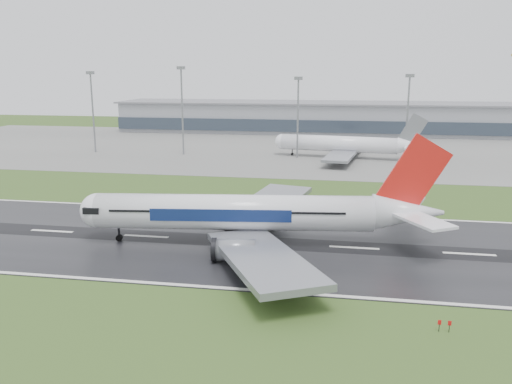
# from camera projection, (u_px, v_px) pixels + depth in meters

# --- Properties ---
(ground) EXTENTS (520.00, 520.00, 0.00)m
(ground) POSITION_uv_depth(u_px,v_px,m) (354.00, 248.00, 95.54)
(ground) COLOR #2F4B1B
(ground) RESTS_ON ground
(runway) EXTENTS (400.00, 45.00, 0.10)m
(runway) POSITION_uv_depth(u_px,v_px,m) (354.00, 248.00, 95.53)
(runway) COLOR black
(runway) RESTS_ON ground
(apron) EXTENTS (400.00, 130.00, 0.08)m
(apron) POSITION_uv_depth(u_px,v_px,m) (351.00, 149.00, 215.54)
(apron) COLOR slate
(apron) RESTS_ON ground
(terminal) EXTENTS (240.00, 36.00, 15.00)m
(terminal) POSITION_uv_depth(u_px,v_px,m) (351.00, 118.00, 271.45)
(terminal) COLOR gray
(terminal) RESTS_ON ground
(main_airliner) EXTENTS (74.66, 71.87, 19.86)m
(main_airliner) POSITION_uv_depth(u_px,v_px,m) (260.00, 191.00, 95.99)
(main_airliner) COLOR white
(main_airliner) RESTS_ON runway
(parked_airliner) EXTENTS (63.03, 59.72, 16.50)m
(parked_airliner) POSITION_uv_depth(u_px,v_px,m) (345.00, 136.00, 192.44)
(parked_airliner) COLOR white
(parked_airliner) RESTS_ON apron
(floodmast_0) EXTENTS (0.64, 0.64, 30.30)m
(floodmast_0) POSITION_uv_depth(u_px,v_px,m) (93.00, 114.00, 204.67)
(floodmast_0) COLOR gray
(floodmast_0) RESTS_ON ground
(floodmast_1) EXTENTS (0.64, 0.64, 32.09)m
(floodmast_1) POSITION_uv_depth(u_px,v_px,m) (182.00, 113.00, 198.46)
(floodmast_1) COLOR gray
(floodmast_1) RESTS_ON ground
(floodmast_2) EXTENTS (0.64, 0.64, 28.41)m
(floodmast_2) POSITION_uv_depth(u_px,v_px,m) (298.00, 120.00, 191.62)
(floodmast_2) COLOR gray
(floodmast_2) RESTS_ON ground
(floodmast_3) EXTENTS (0.64, 0.64, 29.37)m
(floodmast_3) POSITION_uv_depth(u_px,v_px,m) (407.00, 120.00, 185.10)
(floodmast_3) COLOR gray
(floodmast_3) RESTS_ON ground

